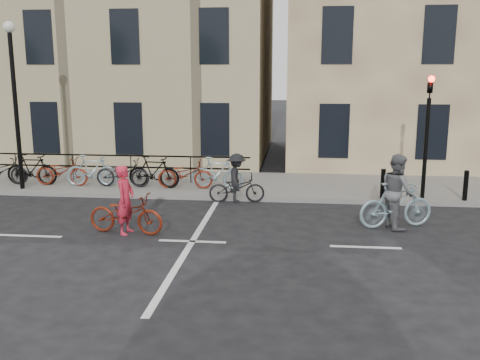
# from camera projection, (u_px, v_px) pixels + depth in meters

# --- Properties ---
(ground) EXTENTS (120.00, 120.00, 0.00)m
(ground) POSITION_uv_depth(u_px,v_px,m) (192.00, 242.00, 12.55)
(ground) COLOR black
(ground) RESTS_ON ground
(sidewalk) EXTENTS (46.00, 4.00, 0.15)m
(sidewalk) POSITION_uv_depth(u_px,v_px,m) (113.00, 182.00, 18.79)
(sidewalk) COLOR slate
(sidewalk) RESTS_ON ground
(building_east) EXTENTS (14.00, 10.00, 12.00)m
(building_east) POSITION_uv_depth(u_px,v_px,m) (453.00, 18.00, 23.03)
(building_east) COLOR #A18461
(building_east) RESTS_ON sidewalk
(building_west) EXTENTS (20.00, 10.00, 10.00)m
(building_west) POSITION_uv_depth(u_px,v_px,m) (55.00, 44.00, 25.09)
(building_west) COLOR tan
(building_west) RESTS_ON sidewalk
(traffic_light) EXTENTS (0.18, 0.30, 3.90)m
(traffic_light) POSITION_uv_depth(u_px,v_px,m) (428.00, 122.00, 15.64)
(traffic_light) COLOR black
(traffic_light) RESTS_ON sidewalk
(lamp_post) EXTENTS (0.36, 0.36, 5.28)m
(lamp_post) POSITION_uv_depth(u_px,v_px,m) (14.00, 85.00, 16.80)
(lamp_post) COLOR black
(lamp_post) RESTS_ON sidewalk
(bollard_east) EXTENTS (0.14, 0.14, 0.90)m
(bollard_east) POSITION_uv_depth(u_px,v_px,m) (383.00, 184.00, 16.05)
(bollard_east) COLOR black
(bollard_east) RESTS_ON sidewalk
(bollard_west) EXTENTS (0.14, 0.14, 0.90)m
(bollard_west) POSITION_uv_depth(u_px,v_px,m) (466.00, 185.00, 15.80)
(bollard_west) COLOR black
(bollard_west) RESTS_ON sidewalk
(parked_bikes) EXTENTS (9.35, 1.23, 1.05)m
(parked_bikes) POSITION_uv_depth(u_px,v_px,m) (107.00, 171.00, 17.72)
(parked_bikes) COLOR black
(parked_bikes) RESTS_ON sidewalk
(cyclist_pink) EXTENTS (1.98, 0.90, 1.70)m
(cyclist_pink) POSITION_uv_depth(u_px,v_px,m) (126.00, 210.00, 13.07)
(cyclist_pink) COLOR maroon
(cyclist_pink) RESTS_ON ground
(cyclist_grey) EXTENTS (2.04, 1.10, 1.90)m
(cyclist_grey) POSITION_uv_depth(u_px,v_px,m) (397.00, 198.00, 13.51)
(cyclist_grey) COLOR #819EAA
(cyclist_grey) RESTS_ON ground
(cyclist_dark) EXTENTS (1.74, 1.03, 1.50)m
(cyclist_dark) POSITION_uv_depth(u_px,v_px,m) (237.00, 183.00, 16.16)
(cyclist_dark) COLOR black
(cyclist_dark) RESTS_ON ground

